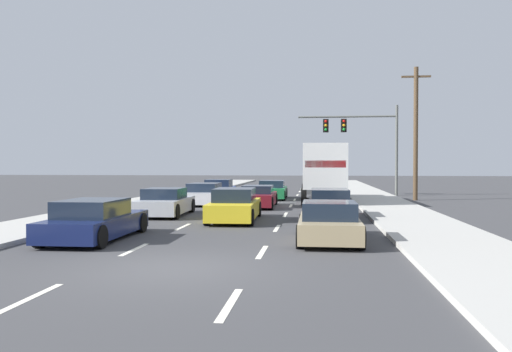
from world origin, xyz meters
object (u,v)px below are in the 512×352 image
car_black (330,204)px  car_maroon (258,197)px  traffic_signal_mast (355,132)px  car_navy (95,221)px  box_truck (323,169)px  car_green (272,190)px  car_yellow (235,206)px  utility_pole_mid (416,132)px  car_white (205,195)px  car_blue (219,189)px  car_silver (165,203)px  car_tan (329,223)px

car_black → car_maroon: bearing=124.2°
car_black → traffic_signal_mast: bearing=82.3°
car_navy → car_black: car_black is taller
car_navy → box_truck: size_ratio=0.50×
car_green → traffic_signal_mast: 8.39m
car_yellow → utility_pole_mid: utility_pole_mid is taller
car_white → car_black: bearing=-44.8°
car_yellow → car_blue: bearing=103.3°
car_navy → utility_pole_mid: utility_pole_mid is taller
car_silver → car_yellow: bearing=-27.2°
car_navy → traffic_signal_mast: bearing=68.2°
car_white → car_black: car_black is taller
car_black → utility_pole_mid: (5.63, 11.65, 3.74)m
car_silver → car_black: car_black is taller
traffic_signal_mast → box_truck: bearing=-108.6°
car_white → utility_pole_mid: (12.43, 4.90, 3.76)m
car_tan → utility_pole_mid: bearing=72.2°
car_maroon → utility_pole_mid: 11.83m
car_black → utility_pole_mid: bearing=64.2°
car_blue → traffic_signal_mast: (9.43, 3.47, 4.09)m
car_maroon → car_tan: 12.37m
car_maroon → car_yellow: size_ratio=0.97×
car_blue → car_silver: 12.66m
car_white → car_yellow: size_ratio=0.99×
car_blue → car_white: 6.28m
car_white → traffic_signal_mast: (9.03, 9.74, 4.09)m
car_yellow → traffic_signal_mast: size_ratio=0.65×
car_blue → car_maroon: car_blue is taller
car_green → car_maroon: (-0.20, -6.49, -0.04)m
car_white → traffic_signal_mast: size_ratio=0.64×
car_blue → box_truck: box_truck is taller
car_white → car_maroon: size_ratio=1.01×
car_silver → traffic_signal_mast: (9.42, 16.13, 4.10)m
car_silver → box_truck: bearing=51.8°
car_blue → car_green: 3.96m
car_maroon → traffic_signal_mast: size_ratio=0.64×
car_green → car_tan: 18.66m
car_white → car_green: car_green is taller
car_yellow → car_black: car_yellow is taller
car_navy → car_tan: car_navy is taller
car_white → traffic_signal_mast: bearing=47.2°
car_maroon → box_truck: bearing=48.8°
car_silver → traffic_signal_mast: traffic_signal_mast is taller
car_white → car_green: (3.38, 5.09, 0.01)m
car_yellow → car_silver: bearing=152.8°
car_green → car_maroon: bearing=-91.8°
car_green → utility_pole_mid: (9.06, -0.18, 3.75)m
traffic_signal_mast → car_yellow: bearing=-108.7°
car_green → car_black: bearing=-73.9°
car_maroon → car_yellow: bearing=-91.6°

